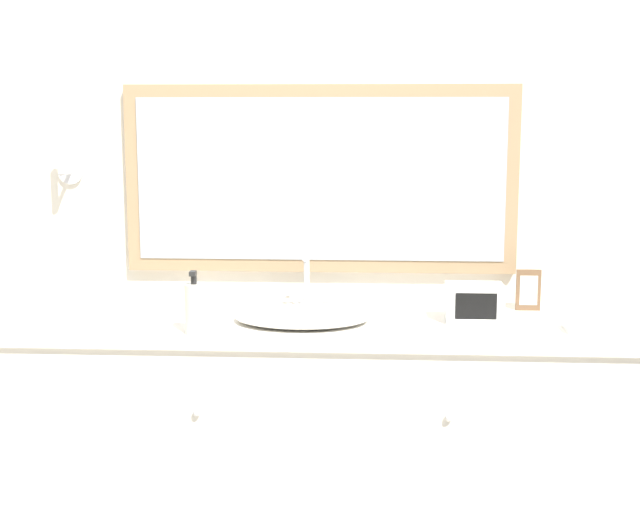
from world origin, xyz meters
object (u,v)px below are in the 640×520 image
(picture_frame, at_px, (528,290))
(sink_basin, at_px, (302,315))
(soap_bottle, at_px, (194,308))
(appliance_box, at_px, (474,303))

(picture_frame, bearing_deg, sink_basin, -164.68)
(soap_bottle, distance_m, picture_frame, 1.16)
(soap_bottle, bearing_deg, sink_basin, 31.71)
(sink_basin, height_order, soap_bottle, same)
(sink_basin, xyz_separation_m, soap_bottle, (-0.32, -0.20, 0.06))
(sink_basin, distance_m, picture_frame, 0.80)
(soap_bottle, height_order, appliance_box, soap_bottle)
(sink_basin, bearing_deg, soap_bottle, -148.29)
(appliance_box, distance_m, picture_frame, 0.28)
(sink_basin, relative_size, picture_frame, 3.10)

